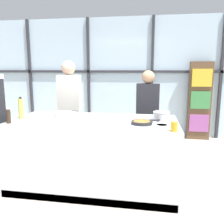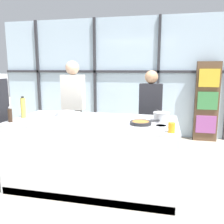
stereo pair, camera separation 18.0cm
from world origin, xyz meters
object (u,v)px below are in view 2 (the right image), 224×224
(spectator_far_left, at_px, (73,102))
(juice_glass_near, at_px, (172,128))
(mixing_bowl, at_px, (65,113))
(white_plate, at_px, (73,113))
(frying_pan, at_px, (141,123))
(oil_bottle, at_px, (23,108))
(saucepan, at_px, (161,116))
(pepper_grinder, at_px, (10,115))
(spectator_center_left, at_px, (150,110))

(spectator_far_left, relative_size, juice_glass_near, 15.71)
(mixing_bowl, xyz_separation_m, juice_glass_near, (1.51, -0.63, 0.02))
(white_plate, relative_size, mixing_bowl, 0.88)
(frying_pan, height_order, juice_glass_near, juice_glass_near)
(oil_bottle, bearing_deg, saucepan, 5.96)
(pepper_grinder, bearing_deg, oil_bottle, 87.99)
(saucepan, relative_size, oil_bottle, 1.34)
(spectator_center_left, bearing_deg, mixing_bowl, 35.10)
(spectator_center_left, relative_size, saucepan, 3.90)
(frying_pan, height_order, saucepan, saucepan)
(white_plate, bearing_deg, frying_pan, -25.37)
(pepper_grinder, bearing_deg, spectator_center_left, 38.93)
(spectator_center_left, height_order, pepper_grinder, spectator_center_left)
(spectator_center_left, bearing_deg, saucepan, 102.12)
(white_plate, relative_size, juice_glass_near, 2.18)
(white_plate, height_order, oil_bottle, oil_bottle)
(saucepan, bearing_deg, juice_glass_near, -78.38)
(saucepan, height_order, mixing_bowl, saucepan)
(white_plate, distance_m, pepper_grinder, 0.95)
(mixing_bowl, relative_size, juice_glass_near, 2.49)
(saucepan, bearing_deg, frying_pan, -134.39)
(oil_bottle, xyz_separation_m, pepper_grinder, (-0.01, -0.29, -0.05))
(mixing_bowl, distance_m, pepper_grinder, 0.76)
(mixing_bowl, xyz_separation_m, oil_bottle, (-0.51, -0.26, 0.11))
(spectator_center_left, height_order, saucepan, spectator_center_left)
(frying_pan, bearing_deg, juice_glass_near, -41.36)
(saucepan, distance_m, mixing_bowl, 1.39)
(saucepan, height_order, pepper_grinder, pepper_grinder)
(saucepan, bearing_deg, white_plate, 168.40)
(spectator_center_left, height_order, white_plate, spectator_center_left)
(mixing_bowl, bearing_deg, spectator_center_left, 35.10)
(oil_bottle, bearing_deg, spectator_far_left, 74.31)
(white_plate, bearing_deg, juice_glass_near, -29.83)
(white_plate, distance_m, oil_bottle, 0.74)
(saucepan, bearing_deg, spectator_center_left, 102.12)
(white_plate, xyz_separation_m, oil_bottle, (-0.56, -0.48, 0.14))
(frying_pan, relative_size, oil_bottle, 1.40)
(frying_pan, distance_m, oil_bottle, 1.67)
(juice_glass_near, bearing_deg, spectator_far_left, 139.35)
(mixing_bowl, height_order, juice_glass_near, juice_glass_near)
(mixing_bowl, bearing_deg, spectator_far_left, 103.47)
(spectator_center_left, distance_m, juice_glass_near, 1.50)
(pepper_grinder, xyz_separation_m, juice_glass_near, (2.03, -0.08, -0.04))
(spectator_far_left, relative_size, pepper_grinder, 8.54)
(saucepan, height_order, juice_glass_near, saucepan)
(mixing_bowl, bearing_deg, pepper_grinder, -133.65)
(pepper_grinder, distance_m, juice_glass_near, 2.03)
(white_plate, distance_m, mixing_bowl, 0.22)
(spectator_center_left, distance_m, frying_pan, 1.15)
(saucepan, distance_m, white_plate, 1.38)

